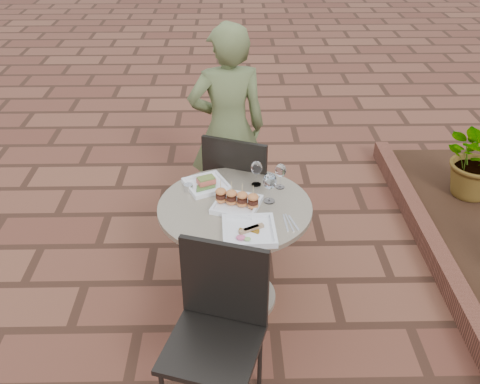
{
  "coord_description": "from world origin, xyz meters",
  "views": [
    {
      "loc": [
        0.16,
        -2.76,
        2.44
      ],
      "look_at": [
        0.21,
        -0.16,
        0.82
      ],
      "focal_mm": 40.0,
      "sensor_mm": 36.0,
      "label": 1
    }
  ],
  "objects_px": {
    "cafe_table": "(235,239)",
    "plate_sliders": "(237,201)",
    "plate_salmon": "(206,184)",
    "chair_near": "(218,319)",
    "plate_tuna": "(249,231)",
    "diner": "(228,129)",
    "chair_far": "(240,184)"
  },
  "relations": [
    {
      "from": "cafe_table",
      "to": "plate_salmon",
      "type": "xyz_separation_m",
      "value": [
        -0.17,
        0.21,
        0.26
      ]
    },
    {
      "from": "chair_near",
      "to": "plate_tuna",
      "type": "xyz_separation_m",
      "value": [
        0.16,
        0.45,
        0.2
      ]
    },
    {
      "from": "chair_far",
      "to": "plate_sliders",
      "type": "xyz_separation_m",
      "value": [
        -0.03,
        -0.55,
        0.22
      ]
    },
    {
      "from": "plate_tuna",
      "to": "cafe_table",
      "type": "bearing_deg",
      "value": 104.62
    },
    {
      "from": "cafe_table",
      "to": "chair_near",
      "type": "distance_m",
      "value": 0.74
    },
    {
      "from": "plate_salmon",
      "to": "plate_tuna",
      "type": "height_order",
      "value": "plate_salmon"
    },
    {
      "from": "chair_far",
      "to": "cafe_table",
      "type": "bearing_deg",
      "value": 107.01
    },
    {
      "from": "diner",
      "to": "plate_sliders",
      "type": "relative_size",
      "value": 4.88
    },
    {
      "from": "cafe_table",
      "to": "diner",
      "type": "relative_size",
      "value": 0.58
    },
    {
      "from": "diner",
      "to": "plate_salmon",
      "type": "height_order",
      "value": "diner"
    },
    {
      "from": "chair_far",
      "to": "diner",
      "type": "distance_m",
      "value": 0.46
    },
    {
      "from": "plate_tuna",
      "to": "diner",
      "type": "bearing_deg",
      "value": 95.34
    },
    {
      "from": "plate_sliders",
      "to": "plate_tuna",
      "type": "height_order",
      "value": "plate_sliders"
    },
    {
      "from": "plate_salmon",
      "to": "chair_near",
      "type": "bearing_deg",
      "value": -84.93
    },
    {
      "from": "cafe_table",
      "to": "plate_sliders",
      "type": "xyz_separation_m",
      "value": [
        0.01,
        -0.02,
        0.29
      ]
    },
    {
      "from": "cafe_table",
      "to": "plate_sliders",
      "type": "distance_m",
      "value": 0.29
    },
    {
      "from": "chair_near",
      "to": "plate_sliders",
      "type": "bearing_deg",
      "value": 99.31
    },
    {
      "from": "diner",
      "to": "plate_salmon",
      "type": "relative_size",
      "value": 4.92
    },
    {
      "from": "plate_sliders",
      "to": "diner",
      "type": "bearing_deg",
      "value": 93.14
    },
    {
      "from": "plate_sliders",
      "to": "chair_near",
      "type": "bearing_deg",
      "value": -98.07
    },
    {
      "from": "cafe_table",
      "to": "plate_salmon",
      "type": "distance_m",
      "value": 0.38
    },
    {
      "from": "plate_sliders",
      "to": "plate_salmon",
      "type": "bearing_deg",
      "value": 129.09
    },
    {
      "from": "chair_near",
      "to": "plate_salmon",
      "type": "bearing_deg",
      "value": 112.45
    },
    {
      "from": "chair_near",
      "to": "plate_tuna",
      "type": "bearing_deg",
      "value": 87.6
    },
    {
      "from": "chair_far",
      "to": "plate_sliders",
      "type": "bearing_deg",
      "value": 108.31
    },
    {
      "from": "chair_near",
      "to": "plate_tuna",
      "type": "height_order",
      "value": "chair_near"
    },
    {
      "from": "cafe_table",
      "to": "plate_tuna",
      "type": "distance_m",
      "value": 0.39
    },
    {
      "from": "chair_far",
      "to": "diner",
      "type": "height_order",
      "value": "diner"
    },
    {
      "from": "chair_near",
      "to": "diner",
      "type": "distance_m",
      "value": 1.67
    },
    {
      "from": "diner",
      "to": "cafe_table",
      "type": "bearing_deg",
      "value": 82.73
    },
    {
      "from": "chair_far",
      "to": "chair_near",
      "type": "bearing_deg",
      "value": 105.36
    },
    {
      "from": "chair_far",
      "to": "plate_tuna",
      "type": "height_order",
      "value": "chair_far"
    }
  ]
}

